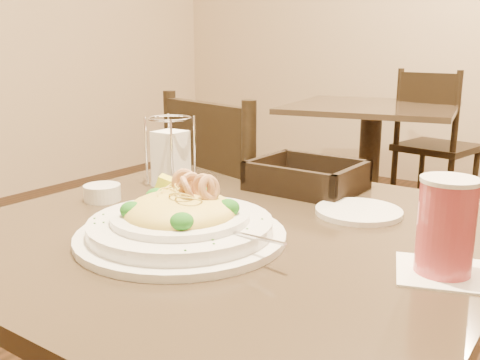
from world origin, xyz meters
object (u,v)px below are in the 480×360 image
Objects in this scene: background_table at (370,145)px; pasta_bowl at (181,221)px; main_table at (234,340)px; drink_glass at (446,227)px; side_plate at (359,211)px; dining_chair_far at (434,141)px; butter_ramekin at (102,193)px; dining_chair_near at (244,240)px; bread_basket at (307,180)px; napkin_caddy at (171,156)px.

background_table is 2.37m from pasta_bowl.
background_table is (-0.59, 2.18, 0.00)m from main_table.
side_plate is at bearing 136.72° from drink_glass.
dining_chair_far reaches higher than pasta_bowl.
side_plate is at bearing 24.62° from butter_ramekin.
dining_chair_near is (-0.30, 0.47, -0.01)m from main_table.
main_table is 2.30× the size of pasta_bowl.
napkin_caddy reaches higher than bread_basket.
dining_chair_near is 0.70m from pasta_bowl.
napkin_caddy reaches higher than drink_glass.
drink_glass reaches higher than background_table.
pasta_bowl reaches higher than butter_ramekin.
dining_chair_far is at bearing 97.56° from main_table.
dining_chair_near is at bearing 148.74° from side_plate.
dining_chair_near is at bearing 115.29° from pasta_bowl.
napkin_caddy is (-0.28, -0.15, 0.05)m from bread_basket.
dining_chair_near reaches higher than butter_ramekin.
drink_glass reaches higher than butter_ramekin.
pasta_bowl is 0.41m from bread_basket.
napkin_caddy is at bearing -174.83° from side_plate.
dining_chair_near is 0.43m from bread_basket.
background_table is 4.42× the size of bread_basket.
dining_chair_near is 1.00× the size of dining_chair_far.
main_table is at bearing -87.66° from bread_basket.
bread_basket is (0.02, 0.41, -0.01)m from pasta_bowl.
background_table is 6.46× the size of napkin_caddy.
pasta_bowl is 2.41× the size of napkin_caddy.
pasta_bowl reaches higher than side_plate.
bread_basket is (-0.01, 0.30, 0.25)m from main_table.
dining_chair_far reaches higher than main_table.
butter_ramekin reaches higher than main_table.
pasta_bowl reaches higher than bread_basket.
main_table is 11.74× the size of butter_ramekin.
main_table is 0.34m from side_plate.
drink_glass is 0.49m from bread_basket.
drink_glass is 0.67m from napkin_caddy.
dining_chair_far is at bearing 91.27° from napkin_caddy.
pasta_bowl is 0.41m from drink_glass.
napkin_caddy is (0.05, -2.42, 0.31)m from dining_chair_far.
side_plate is 0.53m from butter_ramekin.
background_table is 0.47m from dining_chair_far.
dining_chair_near and dining_chair_far have the same top height.
dining_chair_far is 5.89× the size of drink_glass.
main_table is 2.26m from background_table.
background_table is 1.98m from bread_basket.
dining_chair_near reaches higher than pasta_bowl.
side_plate is (0.50, -2.38, 0.24)m from dining_chair_far.
dining_chair_near reaches higher than main_table.
pasta_bowl is (0.28, -0.58, 0.27)m from dining_chair_near.
pasta_bowl is at bearing -45.35° from napkin_caddy.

